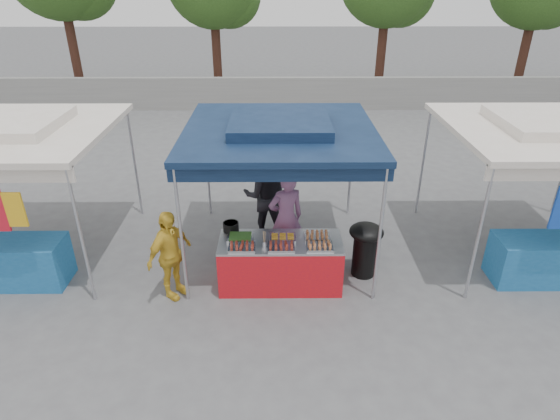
{
  "coord_description": "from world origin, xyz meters",
  "views": [
    {
      "loc": [
        -0.06,
        -6.58,
        4.76
      ],
      "look_at": [
        0.0,
        0.6,
        1.05
      ],
      "focal_mm": 30.0,
      "sensor_mm": 36.0,
      "label": 1
    }
  ],
  "objects_px": {
    "wok_burner": "(365,245)",
    "customer_person": "(170,255)",
    "vendor_table": "(280,263)",
    "helper_man": "(265,195)",
    "cooking_pot": "(231,227)",
    "vendor_woman": "(286,218)"
  },
  "relations": [
    {
      "from": "vendor_table",
      "to": "customer_person",
      "type": "distance_m",
      "value": 1.79
    },
    {
      "from": "wok_burner",
      "to": "helper_man",
      "type": "xyz_separation_m",
      "value": [
        -1.72,
        1.34,
        0.3
      ]
    },
    {
      "from": "helper_man",
      "to": "customer_person",
      "type": "bearing_deg",
      "value": 52.69
    },
    {
      "from": "customer_person",
      "to": "wok_burner",
      "type": "bearing_deg",
      "value": -45.81
    },
    {
      "from": "helper_man",
      "to": "vendor_woman",
      "type": "bearing_deg",
      "value": 112.42
    },
    {
      "from": "vendor_table",
      "to": "wok_burner",
      "type": "bearing_deg",
      "value": 11.38
    },
    {
      "from": "cooking_pot",
      "to": "vendor_woman",
      "type": "distance_m",
      "value": 1.0
    },
    {
      "from": "wok_burner",
      "to": "customer_person",
      "type": "height_order",
      "value": "customer_person"
    },
    {
      "from": "wok_burner",
      "to": "customer_person",
      "type": "distance_m",
      "value": 3.24
    },
    {
      "from": "cooking_pot",
      "to": "wok_burner",
      "type": "xyz_separation_m",
      "value": [
        2.27,
        -0.05,
        -0.35
      ]
    },
    {
      "from": "vendor_woman",
      "to": "customer_person",
      "type": "bearing_deg",
      "value": 7.44
    },
    {
      "from": "cooking_pot",
      "to": "helper_man",
      "type": "height_order",
      "value": "helper_man"
    },
    {
      "from": "vendor_table",
      "to": "vendor_woman",
      "type": "distance_m",
      "value": 0.85
    },
    {
      "from": "vendor_table",
      "to": "helper_man",
      "type": "relative_size",
      "value": 1.13
    },
    {
      "from": "vendor_table",
      "to": "vendor_woman",
      "type": "bearing_deg",
      "value": 81.73
    },
    {
      "from": "cooking_pot",
      "to": "helper_man",
      "type": "relative_size",
      "value": 0.15
    },
    {
      "from": "customer_person",
      "to": "vendor_woman",
      "type": "bearing_deg",
      "value": -27.68
    },
    {
      "from": "cooking_pot",
      "to": "wok_burner",
      "type": "bearing_deg",
      "value": -1.15
    },
    {
      "from": "cooking_pot",
      "to": "vendor_woman",
      "type": "xyz_separation_m",
      "value": [
        0.93,
        0.38,
        -0.04
      ]
    },
    {
      "from": "wok_burner",
      "to": "vendor_woman",
      "type": "distance_m",
      "value": 1.44
    },
    {
      "from": "vendor_table",
      "to": "cooking_pot",
      "type": "relative_size",
      "value": 7.63
    },
    {
      "from": "vendor_woman",
      "to": "customer_person",
      "type": "height_order",
      "value": "vendor_woman"
    }
  ]
}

